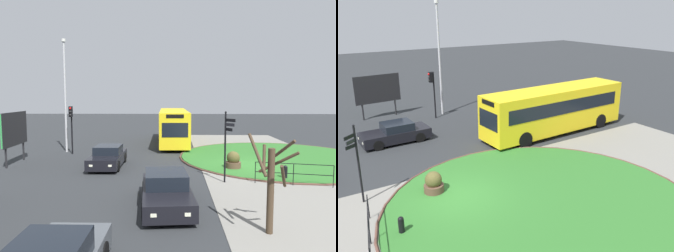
# 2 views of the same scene
# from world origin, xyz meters

# --- Properties ---
(ground) EXTENTS (120.00, 120.00, 0.00)m
(ground) POSITION_xyz_m (0.00, 0.00, 0.00)
(ground) COLOR #282B2D
(sidewalk_paving) EXTENTS (32.00, 8.89, 0.02)m
(sidewalk_paving) POSITION_xyz_m (0.00, -1.56, 0.01)
(sidewalk_paving) COLOR gray
(sidewalk_paving) RESTS_ON ground
(grass_island) EXTENTS (13.61, 13.61, 0.10)m
(grass_island) POSITION_xyz_m (2.74, -2.79, 0.05)
(grass_island) COLOR #2D6B28
(grass_island) RESTS_ON ground
(grass_kerb_ring) EXTENTS (13.92, 13.92, 0.11)m
(grass_kerb_ring) POSITION_xyz_m (2.74, -2.79, 0.06)
(grass_kerb_ring) COLOR brown
(grass_kerb_ring) RESTS_ON ground
(signpost_directional) EXTENTS (0.54, 0.46, 3.62)m
(signpost_directional) POSITION_xyz_m (-3.73, 1.92, 2.08)
(signpost_directional) COLOR black
(signpost_directional) RESTS_ON ground
(bollard_foreground) EXTENTS (0.23, 0.23, 0.76)m
(bollard_foreground) POSITION_xyz_m (-3.01, -1.31, 0.39)
(bollard_foreground) COLOR black
(bollard_foreground) RESTS_ON ground
(railing_grass_edge) EXTENTS (0.79, 3.54, 1.10)m
(railing_grass_edge) POSITION_xyz_m (-4.16, -1.31, 0.72)
(railing_grass_edge) COLOR black
(railing_grass_edge) RESTS_ON ground
(bus_yellow) EXTENTS (10.69, 2.75, 3.09)m
(bus_yellow) POSITION_xyz_m (9.56, 4.63, 1.66)
(bus_yellow) COLOR yellow
(bus_yellow) RESTS_ON ground
(car_far_lane) EXTENTS (4.28, 1.89, 1.30)m
(car_far_lane) POSITION_xyz_m (-0.14, 8.65, 0.60)
(car_far_lane) COLOR black
(car_far_lane) RESTS_ON ground
(traffic_light_near) EXTENTS (0.49, 0.28, 3.62)m
(traffic_light_near) POSITION_xyz_m (3.93, 12.26, 2.66)
(traffic_light_near) COLOR black
(traffic_light_near) RESTS_ON ground
(lamppost_tall) EXTENTS (0.32, 0.32, 8.75)m
(lamppost_tall) POSITION_xyz_m (4.97, 13.03, 4.67)
(lamppost_tall) COLOR #B7B7BC
(lamppost_tall) RESTS_ON ground
(billboard_right) EXTENTS (3.48, 0.36, 3.36)m
(billboard_right) POSITION_xyz_m (0.49, 14.80, 2.22)
(billboard_right) COLOR black
(billboard_right) RESTS_ON ground
(planter_near_signpost) EXTENTS (0.92, 0.92, 1.09)m
(planter_near_signpost) POSITION_xyz_m (-0.75, 0.99, 0.49)
(planter_near_signpost) COLOR brown
(planter_near_signpost) RESTS_ON ground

